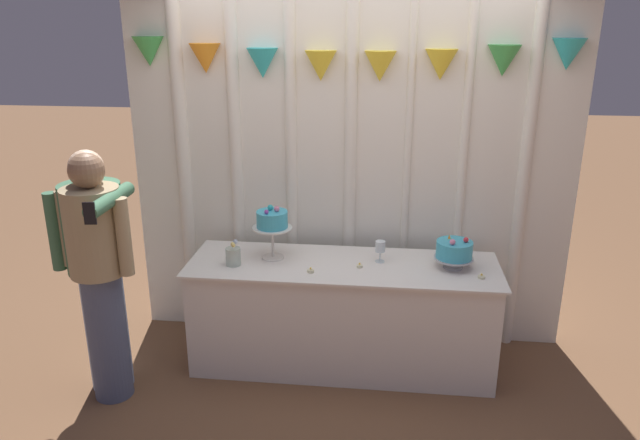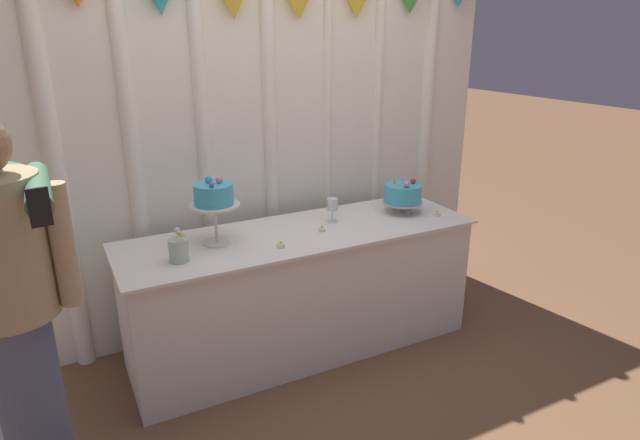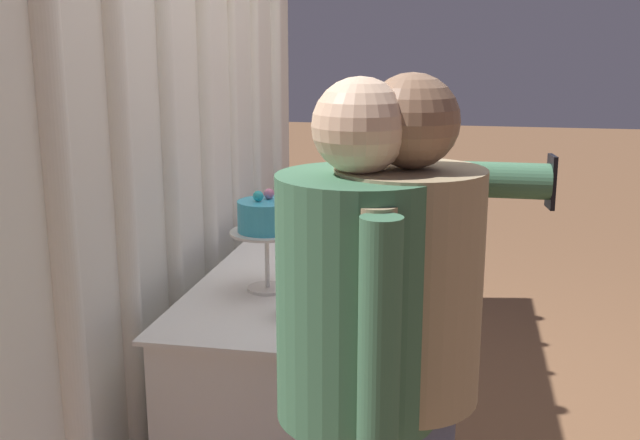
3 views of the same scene
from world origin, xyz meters
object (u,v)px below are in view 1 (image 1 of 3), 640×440
tealight_near_right (481,277)px  flower_vase (233,256)px  cake_table (342,314)px  guest_girl_blue_dress (98,265)px  wine_glass (380,247)px  cake_display_nearleft (272,222)px  guest_man_dark_suit (99,271)px  cake_display_nearright (454,251)px  tealight_far_left (311,271)px  tealight_near_left (360,266)px

tealight_near_right → flower_vase: bearing=179.0°
cake_table → guest_girl_blue_dress: 1.63m
wine_glass → tealight_near_right: 0.68m
cake_display_nearleft → wine_glass: bearing=1.6°
guest_man_dark_suit → cake_display_nearright: bearing=14.4°
guest_man_dark_suit → cake_table: bearing=20.5°
cake_table → tealight_far_left: 0.47m
tealight_far_left → tealight_near_left: tealight_far_left is taller
cake_display_nearleft → guest_girl_blue_dress: 1.13m
cake_display_nearright → tealight_near_left: cake_display_nearright is taller
cake_display_nearleft → tealight_near_right: size_ratio=8.08×
cake_display_nearright → guest_man_dark_suit: 2.24m
guest_girl_blue_dress → wine_glass: bearing=16.2°
cake_display_nearleft → guest_man_dark_suit: guest_man_dark_suit is taller
tealight_near_right → guest_girl_blue_dress: 2.41m
tealight_far_left → tealight_near_right: bearing=1.8°
tealight_far_left → flower_vase: bearing=173.4°
wine_glass → tealight_near_left: wine_glass is taller
cake_display_nearright → flower_vase: 1.46m
tealight_near_left → guest_girl_blue_dress: size_ratio=0.03×
flower_vase → tealight_near_right: (1.61, -0.03, -0.06)m
cake_table → wine_glass: size_ratio=14.15×
tealight_near_right → guest_man_dark_suit: 2.37m
cake_display_nearleft → tealight_near_right: 1.41m
guest_girl_blue_dress → cake_display_nearleft: bearing=25.7°
wine_glass → guest_girl_blue_dress: guest_girl_blue_dress is taller
cake_display_nearleft → tealight_near_right: bearing=-7.3°
cake_table → cake_display_nearleft: 0.81m
cake_table → cake_display_nearright: 0.88m
flower_vase → cake_table: bearing=8.1°
flower_vase → tealight_near_right: 1.62m
guest_man_dark_suit → tealight_near_left: bearing=17.6°
cake_table → guest_man_dark_suit: guest_man_dark_suit is taller
wine_glass → cake_table: bearing=-164.6°
wine_glass → tealight_far_left: 0.51m
cake_display_nearright → tealight_far_left: size_ratio=5.65×
wine_glass → guest_man_dark_suit: 1.79m
tealight_near_left → guest_girl_blue_dress: bearing=-166.3°
wine_glass → tealight_near_right: wine_glass is taller
cake_display_nearright → flower_vase: (-1.45, -0.12, -0.06)m
cake_display_nearright → tealight_near_right: size_ratio=5.54×
cake_display_nearright → guest_girl_blue_dress: guest_girl_blue_dress is taller
tealight_far_left → guest_girl_blue_dress: size_ratio=0.03×
flower_vase → guest_girl_blue_dress: 0.84m
cake_table → guest_girl_blue_dress: (-1.50, -0.44, 0.49)m
cake_display_nearleft → tealight_near_left: (0.60, -0.09, -0.25)m
cake_display_nearright → tealight_near_left: bearing=-173.9°
tealight_near_right → cake_display_nearleft: bearing=172.7°
cake_display_nearright → guest_man_dark_suit: guest_man_dark_suit is taller
cake_table → cake_display_nearleft: cake_display_nearleft is taller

